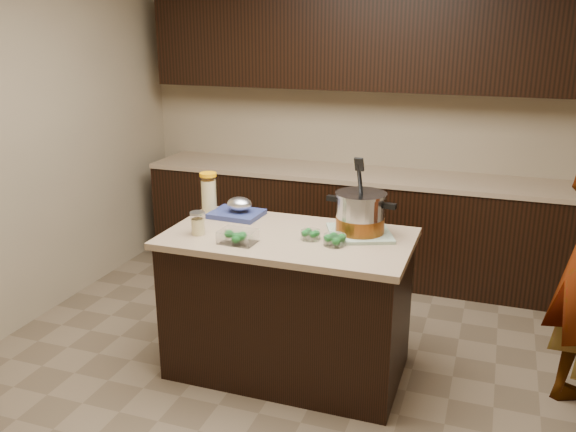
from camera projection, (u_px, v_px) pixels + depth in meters
name	position (u px, v px, depth m)	size (l,w,h in m)	color
ground_plane	(288.00, 368.00, 3.88)	(4.00, 4.00, 0.00)	brown
room_shell	(288.00, 96.00, 3.36)	(4.04, 4.04, 2.72)	tan
back_cabinets	(356.00, 166.00, 5.16)	(3.60, 0.63, 2.33)	black
island	(288.00, 304.00, 3.75)	(1.46, 0.81, 0.90)	black
dish_towel	(360.00, 233.00, 3.62)	(0.36, 0.36, 0.02)	#58835E
stock_pot	(360.00, 215.00, 3.58)	(0.43, 0.34, 0.43)	#B7B7BC
lemonade_pitcher	(209.00, 195.00, 4.00)	(0.14, 0.14, 0.27)	#D4C181
mason_jar	(198.00, 224.00, 3.61)	(0.09, 0.09, 0.15)	#D4C181
broccoli_tub_left	(311.00, 235.00, 3.54)	(0.15, 0.15, 0.05)	silver
broccoli_tub_right	(335.00, 240.00, 3.44)	(0.15, 0.15, 0.06)	silver
broccoli_tub_rect	(238.00, 237.00, 3.48)	(0.21, 0.16, 0.07)	silver
blue_tray	(238.00, 210.00, 3.95)	(0.33, 0.27, 0.12)	navy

